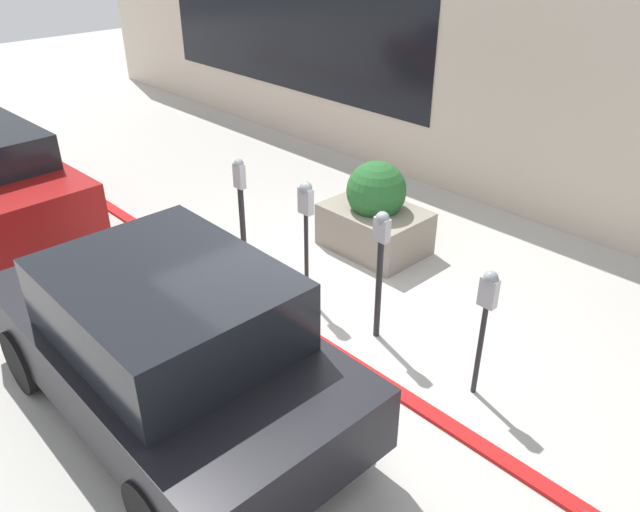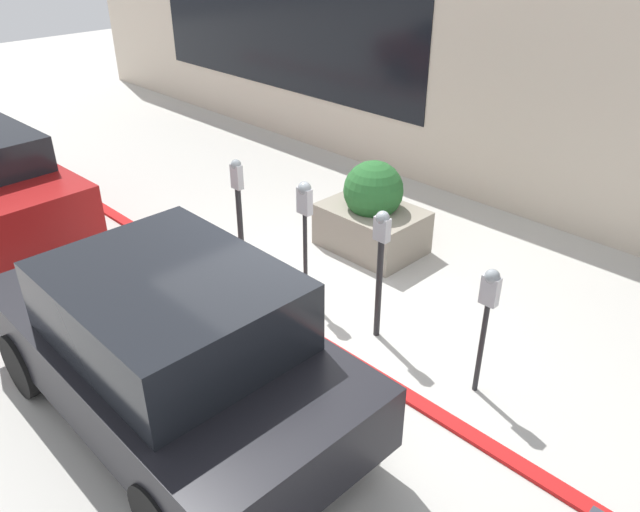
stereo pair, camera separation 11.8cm
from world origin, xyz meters
name	(u,v)px [view 1 (the left image)]	position (x,y,z in m)	size (l,w,h in m)	color
ground_plane	(311,332)	(0.00, 0.00, 0.00)	(40.00, 40.00, 0.00)	beige
curb_strip	(306,333)	(0.00, 0.08, 0.02)	(24.50, 0.16, 0.04)	red
building_facade	(543,87)	(0.00, -4.47, 1.99)	(24.50, 0.17, 3.95)	beige
parking_meter_nearest	(486,306)	(-1.83, -0.49, 1.02)	(0.17, 0.14, 1.38)	#232326
parking_meter_second	(380,255)	(-0.54, -0.49, 1.03)	(0.17, 0.14, 1.53)	#232326
parking_meter_middle	(306,211)	(0.57, -0.45, 1.16)	(0.18, 0.15, 1.53)	#232326
parking_meter_fourth	(241,199)	(1.75, -0.41, 0.95)	(0.15, 0.13, 1.49)	#232326
planter_box	(375,214)	(0.85, -1.98, 0.53)	(1.37, 0.98, 1.28)	gray
parked_car_middle	(166,341)	(-0.02, 1.79, 0.81)	(4.00, 1.93, 1.58)	black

